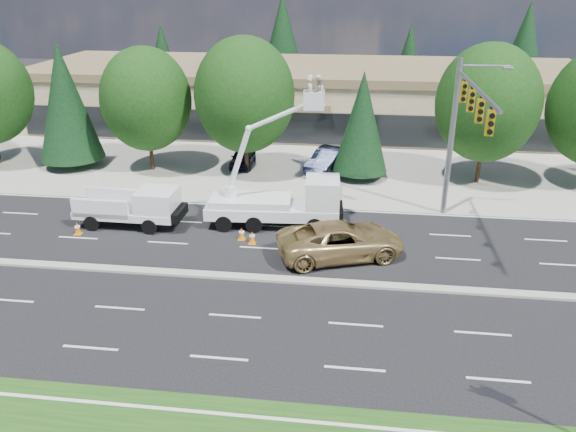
# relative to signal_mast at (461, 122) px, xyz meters

# --- Properties ---
(ground) EXTENTS (140.00, 140.00, 0.00)m
(ground) POSITION_rel_signal_mast_xyz_m (-10.03, -7.04, -6.06)
(ground) COLOR black
(ground) RESTS_ON ground
(concrete_apron) EXTENTS (140.00, 22.00, 0.01)m
(concrete_apron) POSITION_rel_signal_mast_xyz_m (-10.03, 12.96, -6.05)
(concrete_apron) COLOR #9C9A8D
(concrete_apron) RESTS_ON ground
(road_median) EXTENTS (120.00, 0.55, 0.12)m
(road_median) POSITION_rel_signal_mast_xyz_m (-10.03, -7.04, -6.00)
(road_median) COLOR #9C9A8D
(road_median) RESTS_ON ground
(strip_mall) EXTENTS (50.40, 15.40, 5.50)m
(strip_mall) POSITION_rel_signal_mast_xyz_m (-10.03, 22.93, -3.23)
(strip_mall) COLOR tan
(strip_mall) RESTS_ON ground
(tree_front_b) EXTENTS (4.53, 4.53, 8.94)m
(tree_front_b) POSITION_rel_signal_mast_xyz_m (-26.03, 7.96, -1.26)
(tree_front_b) COLOR #332114
(tree_front_b) RESTS_ON ground
(tree_front_c) EXTENTS (6.30, 6.30, 8.74)m
(tree_front_c) POSITION_rel_signal_mast_xyz_m (-20.03, 7.96, -0.94)
(tree_front_c) COLOR #332114
(tree_front_c) RESTS_ON ground
(tree_front_d) EXTENTS (6.85, 6.85, 9.51)m
(tree_front_d) POSITION_rel_signal_mast_xyz_m (-13.03, 7.96, -0.49)
(tree_front_d) COLOR #332114
(tree_front_d) RESTS_ON ground
(tree_front_e) EXTENTS (3.74, 3.74, 7.36)m
(tree_front_e) POSITION_rel_signal_mast_xyz_m (-5.03, 7.96, -2.11)
(tree_front_e) COLOR #332114
(tree_front_e) RESTS_ON ground
(tree_front_f) EXTENTS (6.69, 6.69, 9.29)m
(tree_front_f) POSITION_rel_signal_mast_xyz_m (2.97, 7.96, -0.62)
(tree_front_f) COLOR #332114
(tree_front_f) RESTS_ON ground
(tree_back_a) EXTENTS (4.10, 4.10, 8.09)m
(tree_back_a) POSITION_rel_signal_mast_xyz_m (-28.03, 34.96, -1.72)
(tree_back_a) COLOR #332114
(tree_back_a) RESTS_ON ground
(tree_back_b) EXTENTS (5.79, 5.79, 11.42)m
(tree_back_b) POSITION_rel_signal_mast_xyz_m (-14.03, 34.96, 0.07)
(tree_back_b) COLOR #332114
(tree_back_b) RESTS_ON ground
(tree_back_c) EXTENTS (4.20, 4.20, 8.28)m
(tree_back_c) POSITION_rel_signal_mast_xyz_m (-0.03, 34.96, -1.62)
(tree_back_c) COLOR #332114
(tree_back_c) RESTS_ON ground
(tree_back_d) EXTENTS (5.42, 5.42, 10.68)m
(tree_back_d) POSITION_rel_signal_mast_xyz_m (11.97, 34.96, -0.32)
(tree_back_d) COLOR #332114
(tree_back_d) RESTS_ON ground
(signal_mast) EXTENTS (2.76, 10.16, 9.00)m
(signal_mast) POSITION_rel_signal_mast_xyz_m (0.00, 0.00, 0.00)
(signal_mast) COLOR gray
(signal_mast) RESTS_ON ground
(utility_pickup) EXTENTS (5.75, 2.36, 2.19)m
(utility_pickup) POSITION_rel_signal_mast_xyz_m (-17.52, -1.85, -5.15)
(utility_pickup) COLOR white
(utility_pickup) RESTS_ON ground
(bucket_truck) EXTENTS (7.55, 2.79, 8.40)m
(bucket_truck) POSITION_rel_signal_mast_xyz_m (-9.13, -0.80, -4.22)
(bucket_truck) COLOR white
(bucket_truck) RESTS_ON ground
(traffic_cone_a) EXTENTS (0.40, 0.40, 0.70)m
(traffic_cone_a) POSITION_rel_signal_mast_xyz_m (-20.24, -3.37, -5.72)
(traffic_cone_a) COLOR orange
(traffic_cone_a) RESTS_ON ground
(traffic_cone_b) EXTENTS (0.40, 0.40, 0.70)m
(traffic_cone_b) POSITION_rel_signal_mast_xyz_m (-11.21, -2.94, -5.72)
(traffic_cone_b) COLOR orange
(traffic_cone_b) RESTS_ON ground
(traffic_cone_c) EXTENTS (0.40, 0.40, 0.70)m
(traffic_cone_c) POSITION_rel_signal_mast_xyz_m (-10.56, -3.34, -5.72)
(traffic_cone_c) COLOR orange
(traffic_cone_c) RESTS_ON ground
(traffic_cone_d) EXTENTS (0.40, 0.40, 0.70)m
(traffic_cone_d) POSITION_rel_signal_mast_xyz_m (-3.87, -3.14, -5.72)
(traffic_cone_d) COLOR orange
(traffic_cone_d) RESTS_ON ground
(minivan) EXTENTS (6.97, 4.86, 1.77)m
(minivan) POSITION_rel_signal_mast_xyz_m (-5.87, -4.24, -5.17)
(minivan) COLOR tan
(minivan) RESTS_ON ground
(parked_car_west) EXTENTS (1.65, 3.93, 1.33)m
(parked_car_west) POSITION_rel_signal_mast_xyz_m (-13.64, 9.57, -5.39)
(parked_car_west) COLOR black
(parked_car_west) RESTS_ON ground
(parked_car_east) EXTENTS (3.34, 5.28, 1.64)m
(parked_car_east) POSITION_rel_signal_mast_xyz_m (-7.31, 9.17, -5.23)
(parked_car_east) COLOR black
(parked_car_east) RESTS_ON ground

